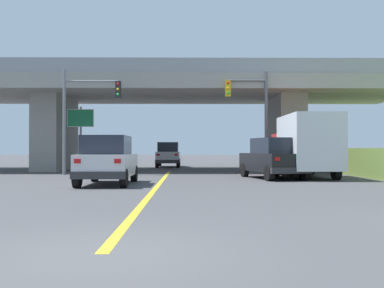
{
  "coord_description": "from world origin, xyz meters",
  "views": [
    {
      "loc": [
        1.21,
        -6.3,
        1.47
      ],
      "look_at": [
        1.43,
        17.03,
        1.74
      ],
      "focal_mm": 42.0,
      "sensor_mm": 36.0,
      "label": 1
    }
  ],
  "objects_px": {
    "suv_crossing": "(274,158)",
    "box_truck": "(305,146)",
    "traffic_signal_nearside": "(253,109)",
    "highway_sign": "(81,124)",
    "sedan_oncoming": "(168,155)",
    "traffic_signal_farside": "(83,107)",
    "suv_lead": "(108,160)"
  },
  "relations": [
    {
      "from": "suv_crossing",
      "to": "box_truck",
      "type": "distance_m",
      "value": 2.1
    },
    {
      "from": "traffic_signal_nearside",
      "to": "highway_sign",
      "type": "height_order",
      "value": "traffic_signal_nearside"
    },
    {
      "from": "suv_crossing",
      "to": "sedan_oncoming",
      "type": "distance_m",
      "value": 15.74
    },
    {
      "from": "traffic_signal_farside",
      "to": "suv_crossing",
      "type": "bearing_deg",
      "value": -18.86
    },
    {
      "from": "suv_crossing",
      "to": "highway_sign",
      "type": "height_order",
      "value": "highway_sign"
    },
    {
      "from": "highway_sign",
      "to": "suv_crossing",
      "type": "bearing_deg",
      "value": -33.89
    },
    {
      "from": "traffic_signal_nearside",
      "to": "traffic_signal_farside",
      "type": "bearing_deg",
      "value": -174.59
    },
    {
      "from": "box_truck",
      "to": "sedan_oncoming",
      "type": "bearing_deg",
      "value": 119.18
    },
    {
      "from": "suv_lead",
      "to": "box_truck",
      "type": "distance_m",
      "value": 10.44
    },
    {
      "from": "suv_lead",
      "to": "traffic_signal_farside",
      "type": "xyz_separation_m",
      "value": [
        -2.71,
        7.16,
        2.85
      ]
    },
    {
      "from": "suv_crossing",
      "to": "suv_lead",
      "type": "bearing_deg",
      "value": -167.31
    },
    {
      "from": "box_truck",
      "to": "sedan_oncoming",
      "type": "height_order",
      "value": "box_truck"
    },
    {
      "from": "sedan_oncoming",
      "to": "traffic_signal_farside",
      "type": "relative_size",
      "value": 0.75
    },
    {
      "from": "suv_lead",
      "to": "traffic_signal_nearside",
      "type": "relative_size",
      "value": 0.72
    },
    {
      "from": "suv_lead",
      "to": "sedan_oncoming",
      "type": "xyz_separation_m",
      "value": [
        1.73,
        18.24,
        -0.0
      ]
    },
    {
      "from": "highway_sign",
      "to": "sedan_oncoming",
      "type": "bearing_deg",
      "value": 51.31
    },
    {
      "from": "box_truck",
      "to": "highway_sign",
      "type": "height_order",
      "value": "highway_sign"
    },
    {
      "from": "suv_lead",
      "to": "suv_crossing",
      "type": "height_order",
      "value": "same"
    },
    {
      "from": "suv_lead",
      "to": "sedan_oncoming",
      "type": "height_order",
      "value": "same"
    },
    {
      "from": "suv_crossing",
      "to": "traffic_signal_farside",
      "type": "relative_size",
      "value": 0.78
    },
    {
      "from": "suv_crossing",
      "to": "traffic_signal_farside",
      "type": "bearing_deg",
      "value": 148.25
    },
    {
      "from": "suv_crossing",
      "to": "box_truck",
      "type": "height_order",
      "value": "box_truck"
    },
    {
      "from": "suv_crossing",
      "to": "traffic_signal_nearside",
      "type": "bearing_deg",
      "value": 81.74
    },
    {
      "from": "highway_sign",
      "to": "box_truck",
      "type": "bearing_deg",
      "value": -27.19
    },
    {
      "from": "box_truck",
      "to": "traffic_signal_farside",
      "type": "bearing_deg",
      "value": 167.69
    },
    {
      "from": "suv_crossing",
      "to": "highway_sign",
      "type": "distance_m",
      "value": 13.92
    },
    {
      "from": "sedan_oncoming",
      "to": "traffic_signal_nearside",
      "type": "bearing_deg",
      "value": -61.49
    },
    {
      "from": "box_truck",
      "to": "traffic_signal_nearside",
      "type": "relative_size",
      "value": 1.08
    },
    {
      "from": "sedan_oncoming",
      "to": "traffic_signal_nearside",
      "type": "xyz_separation_m",
      "value": [
        5.51,
        -10.14,
        2.88
      ]
    },
    {
      "from": "suv_lead",
      "to": "sedan_oncoming",
      "type": "relative_size",
      "value": 0.96
    },
    {
      "from": "suv_crossing",
      "to": "box_truck",
      "type": "xyz_separation_m",
      "value": [
        1.8,
        0.88,
        0.64
      ]
    },
    {
      "from": "sedan_oncoming",
      "to": "traffic_signal_nearside",
      "type": "relative_size",
      "value": 0.75
    }
  ]
}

